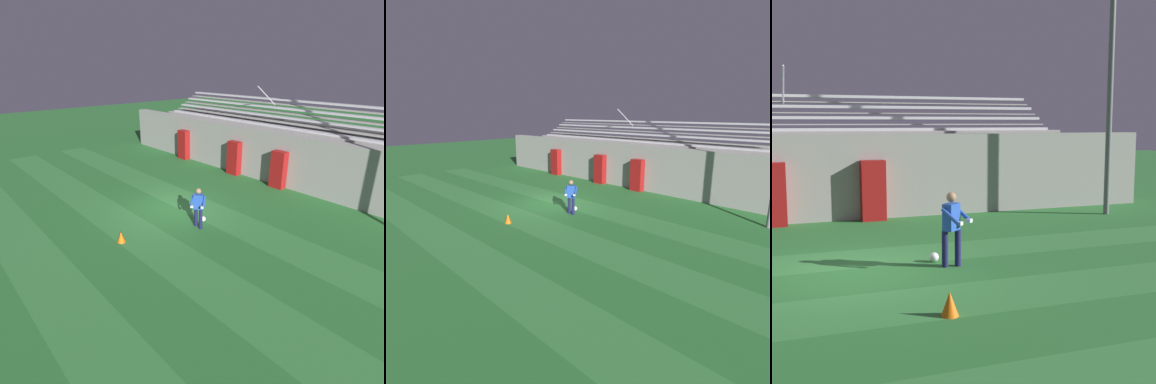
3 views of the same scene
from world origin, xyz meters
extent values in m
plane|color=#286B2D|center=(0.00, 0.00, 0.00)|extent=(80.00, 80.00, 0.00)
cube|color=#337A38|center=(0.00, -6.00, 0.00)|extent=(28.00, 1.78, 0.01)
cube|color=#337A38|center=(0.00, -2.44, 0.00)|extent=(28.00, 1.78, 0.01)
cube|color=#337A38|center=(0.00, 1.12, 0.00)|extent=(28.00, 1.78, 0.01)
cube|color=#999691|center=(0.00, 6.50, 1.40)|extent=(24.00, 0.60, 2.80)
cube|color=maroon|center=(-1.54, 5.95, 0.99)|extent=(0.79, 0.44, 1.97)
cube|color=maroon|center=(1.54, 5.95, 0.99)|extent=(0.79, 0.44, 1.97)
cube|color=maroon|center=(-6.16, 5.95, 0.99)|extent=(0.79, 0.44, 1.97)
cube|color=#999691|center=(0.00, 8.50, 1.45)|extent=(18.00, 3.20, 2.90)
cube|color=silver|center=(0.00, 7.25, 2.95)|extent=(17.10, 0.36, 0.10)
cube|color=#999691|center=(0.00, 7.05, 2.72)|extent=(17.10, 0.60, 0.04)
cube|color=silver|center=(0.00, 7.95, 3.35)|extent=(17.10, 0.36, 0.10)
cube|color=#999691|center=(0.00, 7.75, 3.12)|extent=(17.10, 0.60, 0.04)
cube|color=silver|center=(0.00, 8.65, 3.75)|extent=(17.10, 0.36, 0.10)
cube|color=#999691|center=(0.00, 8.45, 3.52)|extent=(17.10, 0.60, 0.04)
cube|color=silver|center=(0.00, 9.35, 4.15)|extent=(17.10, 0.36, 0.10)
cube|color=#999691|center=(0.00, 9.15, 3.92)|extent=(17.10, 0.60, 0.04)
cylinder|color=silver|center=(-1.04, 8.05, 4.40)|extent=(0.06, 1.93, 1.25)
cylinder|color=#19194C|center=(2.26, -0.30, 0.41)|extent=(0.20, 0.20, 0.82)
cylinder|color=#19194C|center=(1.97, -0.28, 0.41)|extent=(0.20, 0.20, 0.82)
cube|color=#234CB2|center=(2.12, -0.29, 1.12)|extent=(0.45, 0.43, 0.60)
sphere|color=#A37556|center=(2.12, -0.29, 1.56)|extent=(0.22, 0.22, 0.22)
cylinder|color=#234CB2|center=(2.39, -0.25, 1.17)|extent=(0.37, 0.43, 0.37)
cylinder|color=#234CB2|center=(2.02, -0.55, 1.17)|extent=(0.37, 0.43, 0.37)
cube|color=silver|center=(2.48, -0.43, 1.04)|extent=(0.15, 0.15, 0.08)
cube|color=silver|center=(2.17, -0.68, 1.04)|extent=(0.15, 0.15, 0.08)
sphere|color=white|center=(1.87, 0.22, 0.11)|extent=(0.22, 0.22, 0.22)
cone|color=orange|center=(1.10, -3.20, 0.21)|extent=(0.30, 0.30, 0.42)
camera|label=1|loc=(10.55, -8.11, 6.05)|focal=30.00mm
camera|label=2|loc=(12.87, -10.52, 4.78)|focal=30.00mm
camera|label=3|loc=(-1.61, -11.27, 3.18)|focal=50.00mm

